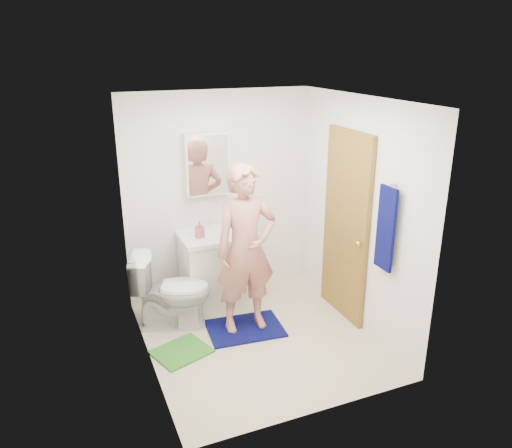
{
  "coord_description": "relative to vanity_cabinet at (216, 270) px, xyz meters",
  "views": [
    {
      "loc": [
        -1.72,
        -4.09,
        2.84
      ],
      "look_at": [
        0.07,
        0.25,
        1.16
      ],
      "focal_mm": 35.0,
      "sensor_mm": 36.0,
      "label": 1
    }
  ],
  "objects": [
    {
      "name": "wall_front",
      "position": [
        0.15,
        -2.12,
        0.8
      ],
      "size": [
        2.2,
        0.02,
        2.4
      ],
      "primitive_type": "cube",
      "color": "white",
      "rests_on": "ground"
    },
    {
      "name": "door",
      "position": [
        1.22,
        -0.76,
        0.62
      ],
      "size": [
        0.05,
        0.8,
        2.05
      ],
      "primitive_type": "cube",
      "color": "olive",
      "rests_on": "ground"
    },
    {
      "name": "floor",
      "position": [
        0.15,
        -0.91,
        -0.41
      ],
      "size": [
        2.2,
        2.4,
        0.02
      ],
      "primitive_type": "cube",
      "color": "beige",
      "rests_on": "ground"
    },
    {
      "name": "sink_basin",
      "position": [
        0.0,
        0.0,
        0.44
      ],
      "size": [
        0.4,
        0.4,
        0.03
      ],
      "primitive_type": "cylinder",
      "color": "white",
      "rests_on": "countertop"
    },
    {
      "name": "green_rug",
      "position": [
        -0.65,
        -0.86,
        -0.39
      ],
      "size": [
        0.63,
        0.58,
        0.02
      ],
      "primitive_type": "cube",
      "rotation": [
        0.0,
        0.0,
        0.33
      ],
      "color": "#38882D",
      "rests_on": "floor"
    },
    {
      "name": "medicine_cabinet",
      "position": [
        0.0,
        0.22,
        1.2
      ],
      "size": [
        0.5,
        0.12,
        0.7
      ],
      "primitive_type": "cube",
      "color": "white",
      "rests_on": "wall_back"
    },
    {
      "name": "wall_right",
      "position": [
        1.26,
        -0.91,
        0.8
      ],
      "size": [
        0.02,
        2.4,
        2.4
      ],
      "primitive_type": "cube",
      "color": "white",
      "rests_on": "ground"
    },
    {
      "name": "toilet",
      "position": [
        -0.59,
        -0.32,
        0.01
      ],
      "size": [
        0.91,
        0.7,
        0.82
      ],
      "primitive_type": "imported",
      "rotation": [
        0.0,
        0.0,
        1.23
      ],
      "color": "white",
      "rests_on": "floor"
    },
    {
      "name": "vanity_cabinet",
      "position": [
        0.0,
        0.0,
        0.0
      ],
      "size": [
        0.75,
        0.55,
        0.8
      ],
      "primitive_type": "cube",
      "color": "white",
      "rests_on": "floor"
    },
    {
      "name": "bath_mat",
      "position": [
        0.08,
        -0.71,
        -0.39
      ],
      "size": [
        0.83,
        0.63,
        0.02
      ],
      "primitive_type": "cube",
      "rotation": [
        0.0,
        0.0,
        -0.09
      ],
      "color": "#080B4C",
      "rests_on": "floor"
    },
    {
      "name": "mirror_panel",
      "position": [
        0.0,
        0.16,
        1.2
      ],
      "size": [
        0.46,
        0.01,
        0.66
      ],
      "primitive_type": "cube",
      "color": "white",
      "rests_on": "wall_back"
    },
    {
      "name": "man",
      "position": [
        0.11,
        -0.68,
        0.5
      ],
      "size": [
        0.65,
        0.43,
        1.76
      ],
      "primitive_type": "imported",
      "rotation": [
        0.0,
        0.0,
        -0.02
      ],
      "color": "#B87367",
      "rests_on": "bath_mat"
    },
    {
      "name": "soap_dispenser",
      "position": [
        -0.19,
        -0.04,
        0.54
      ],
      "size": [
        0.09,
        0.09,
        0.19
      ],
      "primitive_type": "imported",
      "rotation": [
        0.0,
        0.0,
        0.09
      ],
      "color": "#B5545B",
      "rests_on": "countertop"
    },
    {
      "name": "toothbrush_cup",
      "position": [
        0.3,
        0.1,
        0.5
      ],
      "size": [
        0.18,
        0.18,
        0.11
      ],
      "primitive_type": "imported",
      "rotation": [
        0.0,
        0.0,
        0.43
      ],
      "color": "#944497",
      "rests_on": "countertop"
    },
    {
      "name": "faucet",
      "position": [
        0.0,
        0.18,
        0.51
      ],
      "size": [
        0.03,
        0.03,
        0.12
      ],
      "primitive_type": "cylinder",
      "color": "silver",
      "rests_on": "countertop"
    },
    {
      "name": "door_knob",
      "position": [
        1.18,
        -1.08,
        0.55
      ],
      "size": [
        0.07,
        0.07,
        0.07
      ],
      "primitive_type": "sphere",
      "color": "gold",
      "rests_on": "door"
    },
    {
      "name": "towel",
      "position": [
        1.18,
        -1.48,
        0.85
      ],
      "size": [
        0.03,
        0.24,
        0.8
      ],
      "primitive_type": "cube",
      "color": "#080B4C",
      "rests_on": "wall_right"
    },
    {
      "name": "wall_back",
      "position": [
        0.15,
        0.3,
        0.8
      ],
      "size": [
        2.2,
        0.02,
        2.4
      ],
      "primitive_type": "cube",
      "color": "white",
      "rests_on": "ground"
    },
    {
      "name": "wall_left",
      "position": [
        -0.96,
        -0.91,
        0.8
      ],
      "size": [
        0.02,
        2.4,
        2.4
      ],
      "primitive_type": "cube",
      "color": "white",
      "rests_on": "ground"
    },
    {
      "name": "towel_hook",
      "position": [
        1.22,
        -1.48,
        1.27
      ],
      "size": [
        0.06,
        0.02,
        0.02
      ],
      "primitive_type": "cylinder",
      "rotation": [
        0.0,
        1.57,
        0.0
      ],
      "color": "silver",
      "rests_on": "wall_right"
    },
    {
      "name": "ceiling",
      "position": [
        0.15,
        -0.91,
        2.01
      ],
      "size": [
        2.2,
        2.4,
        0.02
      ],
      "primitive_type": "cube",
      "color": "white",
      "rests_on": "ground"
    },
    {
      "name": "countertop",
      "position": [
        0.0,
        0.0,
        0.43
      ],
      "size": [
        0.79,
        0.59,
        0.05
      ],
      "primitive_type": "cube",
      "color": "white",
      "rests_on": "vanity_cabinet"
    }
  ]
}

